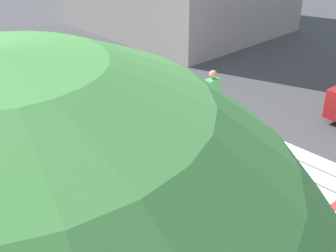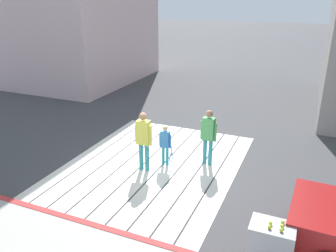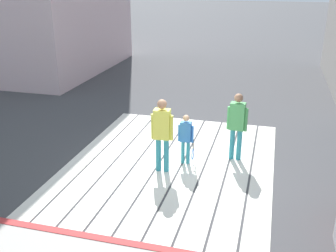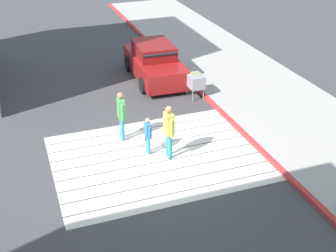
# 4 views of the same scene
# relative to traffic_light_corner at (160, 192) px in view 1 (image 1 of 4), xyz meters

# --- Properties ---
(ground_plane) EXTENTS (120.00, 120.00, 0.00)m
(ground_plane) POSITION_rel_traffic_light_corner_xyz_m (3.58, -4.17, -3.04)
(ground_plane) COLOR #424244
(crosswalk_stripes) EXTENTS (6.40, 4.90, 0.01)m
(crosswalk_stripes) POSITION_rel_traffic_light_corner_xyz_m (3.58, -4.17, -3.03)
(crosswalk_stripes) COLOR silver
(crosswalk_stripes) RESTS_ON ground
(curb_painted) EXTENTS (0.16, 40.00, 0.13)m
(curb_painted) POSITION_rel_traffic_light_corner_xyz_m (0.33, -4.17, -2.97)
(curb_painted) COLOR #BC3333
(curb_painted) RESTS_ON ground
(traffic_light_corner) EXTENTS (0.39, 0.28, 4.24)m
(traffic_light_corner) POSITION_rel_traffic_light_corner_xyz_m (0.00, 0.00, 0.00)
(traffic_light_corner) COLOR #2D2D2D
(traffic_light_corner) RESTS_ON ground
(pedestrian_adult_lead) EXTENTS (0.25, 0.52, 1.77)m
(pedestrian_adult_lead) POSITION_rel_traffic_light_corner_xyz_m (3.21, -4.08, -2.01)
(pedestrian_adult_lead) COLOR teal
(pedestrian_adult_lead) RESTS_ON ground
(pedestrian_adult_trailing) EXTENTS (0.25, 0.50, 1.72)m
(pedestrian_adult_trailing) POSITION_rel_traffic_light_corner_xyz_m (4.28, -5.66, -2.04)
(pedestrian_adult_trailing) COLOR teal
(pedestrian_adult_trailing) RESTS_ON ground
(pedestrian_child_with_racket) EXTENTS (0.28, 0.39, 1.26)m
(pedestrian_child_with_racket) POSITION_rel_traffic_light_corner_xyz_m (3.74, -4.52, -2.33)
(pedestrian_child_with_racket) COLOR teal
(pedestrian_child_with_racket) RESTS_ON ground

